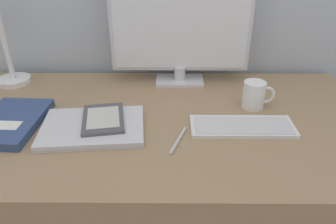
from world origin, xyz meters
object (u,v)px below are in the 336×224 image
(pen, at_px, (178,140))
(coffee_mug, at_px, (255,95))
(laptop, at_px, (93,127))
(notebook, at_px, (10,122))
(monitor, at_px, (181,22))
(keyboard, at_px, (242,126))
(ereader, at_px, (103,118))

(pen, bearing_deg, coffee_mug, 39.22)
(laptop, height_order, notebook, notebook)
(laptop, distance_m, coffee_mug, 0.54)
(monitor, relative_size, laptop, 1.63)
(monitor, xyz_separation_m, keyboard, (0.18, -0.35, -0.23))
(monitor, bearing_deg, coffee_mug, -40.36)
(ereader, bearing_deg, monitor, 54.09)
(keyboard, distance_m, coffee_mug, 0.16)
(monitor, height_order, notebook, monitor)
(monitor, relative_size, keyboard, 1.67)
(monitor, height_order, coffee_mug, monitor)
(notebook, xyz_separation_m, coffee_mug, (0.77, 0.13, 0.03))
(ereader, relative_size, coffee_mug, 1.82)
(notebook, xyz_separation_m, pen, (0.51, -0.08, -0.01))
(notebook, bearing_deg, pen, -9.28)
(ereader, distance_m, pen, 0.24)
(laptop, bearing_deg, notebook, 174.67)
(keyboard, height_order, coffee_mug, coffee_mug)
(monitor, distance_m, notebook, 0.67)
(coffee_mug, bearing_deg, laptop, -163.54)
(monitor, relative_size, notebook, 1.87)
(notebook, bearing_deg, laptop, -5.33)
(laptop, xyz_separation_m, notebook, (-0.26, 0.02, 0.00))
(keyboard, distance_m, notebook, 0.71)
(laptop, bearing_deg, keyboard, 1.69)
(monitor, height_order, laptop, monitor)
(notebook, distance_m, pen, 0.52)
(ereader, bearing_deg, laptop, -135.41)
(monitor, xyz_separation_m, pen, (-0.01, -0.42, -0.23))
(pen, bearing_deg, keyboard, 20.42)
(ereader, bearing_deg, notebook, -179.41)
(monitor, xyz_separation_m, coffee_mug, (0.25, -0.21, -0.19))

